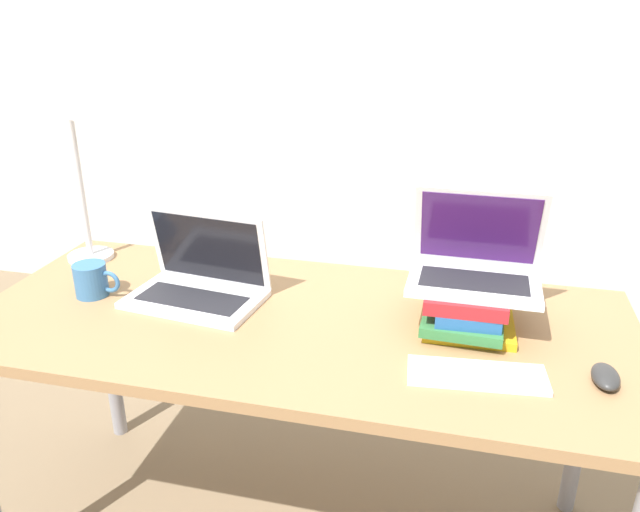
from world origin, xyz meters
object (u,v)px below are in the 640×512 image
Objects in this scene: laptop_left at (199,282)px; wireless_keyboard at (477,375)px; desk_lamp at (83,112)px; mouse at (606,377)px; laptop_on_books at (475,263)px; mug at (92,280)px; book_stack at (467,305)px.

laptop_left is 0.78m from wireless_keyboard.
mouse is at bearing -13.02° from desk_lamp.
mug is at bearing -174.29° from laptop_on_books.
book_stack reaches higher than mug.
mug is (-0.29, -0.06, -0.00)m from laptop_left.
mouse is 1.50m from desk_lamp.
desk_lamp is at bearing 166.98° from mouse.
book_stack is at bearing 4.20° from mug.
book_stack is at bearing -112.61° from laptop_on_books.
laptop_left is at bearing 163.47° from wireless_keyboard.
laptop_left reaches higher than book_stack.
mouse is 0.16× the size of desk_lamp.
book_stack reaches higher than mouse.
book_stack is 0.11m from laptop_on_books.
mug is (-1.03, 0.16, 0.04)m from wireless_keyboard.
laptop_on_books is 3.12× the size of mouse.
wireless_keyboard is 2.31× the size of mug.
mug reaches higher than mouse.
book_stack is at bearing 97.68° from wireless_keyboard.
laptop_left is at bearing -176.43° from laptop_on_books.
laptop_left reaches higher than mouse.
mouse is (0.30, -0.19, -0.04)m from book_stack.
laptop_on_books is 0.51× the size of desk_lamp.
book_stack is 1.01m from mug.
mouse reaches higher than wireless_keyboard.
desk_lamp reaches higher than book_stack.
wireless_keyboard is 0.27m from mouse.
laptop_on_books is 1.04× the size of wireless_keyboard.
book_stack is 1.18m from desk_lamp.
book_stack is 0.36m from mouse.
laptop_left is at bearing 170.01° from mouse.
mug is 0.47m from desk_lamp.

